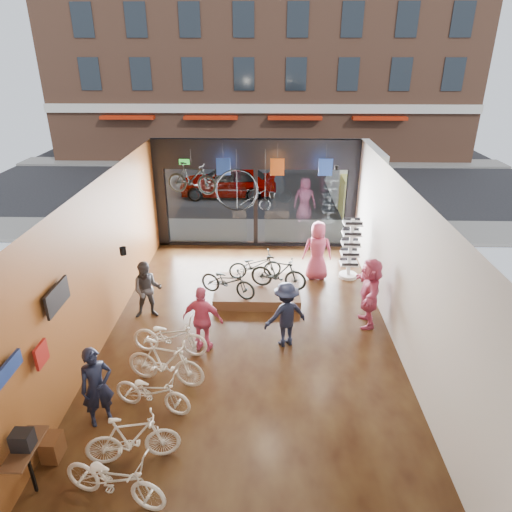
{
  "coord_description": "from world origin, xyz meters",
  "views": [
    {
      "loc": [
        0.39,
        -9.32,
        6.49
      ],
      "look_at": [
        0.13,
        1.4,
        1.62
      ],
      "focal_mm": 32.0,
      "sensor_mm": 36.0,
      "label": 1
    }
  ],
  "objects_px": {
    "customer_5": "(369,292)",
    "penny_farthing": "(246,192)",
    "street_car": "(228,180)",
    "floor_bike_2": "(152,392)",
    "display_bike_right": "(255,265)",
    "customer_4": "(317,251)",
    "floor_bike_4": "(170,336)",
    "customer_0": "(97,387)",
    "sunglasses_rack": "(350,249)",
    "floor_bike_3": "(165,362)",
    "display_bike_left": "(228,281)",
    "box_truck": "(358,178)",
    "hung_bike": "(192,178)",
    "customer_2": "(203,319)",
    "floor_bike_1": "(133,439)",
    "floor_bike_0": "(114,478)",
    "display_platform": "(257,291)",
    "display_bike_mid": "(278,273)",
    "customer_3": "(286,315)",
    "customer_1": "(147,290)"
  },
  "relations": [
    {
      "from": "customer_5",
      "to": "penny_farthing",
      "type": "bearing_deg",
      "value": -132.24
    },
    {
      "from": "street_car",
      "to": "floor_bike_2",
      "type": "height_order",
      "value": "street_car"
    },
    {
      "from": "display_bike_right",
      "to": "customer_5",
      "type": "bearing_deg",
      "value": -131.81
    },
    {
      "from": "customer_4",
      "to": "penny_farthing",
      "type": "xyz_separation_m",
      "value": [
        -2.2,
        0.87,
        1.58
      ]
    },
    {
      "from": "floor_bike_4",
      "to": "customer_0",
      "type": "xyz_separation_m",
      "value": [
        -0.89,
        -2.17,
        0.35
      ]
    },
    {
      "from": "display_bike_right",
      "to": "sunglasses_rack",
      "type": "distance_m",
      "value": 2.98
    },
    {
      "from": "street_car",
      "to": "floor_bike_3",
      "type": "height_order",
      "value": "street_car"
    },
    {
      "from": "display_bike_left",
      "to": "box_truck",
      "type": "bearing_deg",
      "value": -5.35
    },
    {
      "from": "penny_farthing",
      "to": "hung_bike",
      "type": "height_order",
      "value": "hung_bike"
    },
    {
      "from": "display_bike_left",
      "to": "customer_5",
      "type": "bearing_deg",
      "value": -79.84
    },
    {
      "from": "customer_2",
      "to": "floor_bike_3",
      "type": "bearing_deg",
      "value": 74.04
    },
    {
      "from": "floor_bike_1",
      "to": "sunglasses_rack",
      "type": "relative_size",
      "value": 0.84
    },
    {
      "from": "floor_bike_1",
      "to": "sunglasses_rack",
      "type": "xyz_separation_m",
      "value": [
        4.79,
        7.1,
        0.48
      ]
    },
    {
      "from": "floor_bike_0",
      "to": "street_car",
      "type": "bearing_deg",
      "value": 13.81
    },
    {
      "from": "customer_5",
      "to": "floor_bike_2",
      "type": "bearing_deg",
      "value": -52.02
    },
    {
      "from": "display_platform",
      "to": "customer_4",
      "type": "xyz_separation_m",
      "value": [
        1.8,
        1.16,
        0.77
      ]
    },
    {
      "from": "floor_bike_2",
      "to": "floor_bike_4",
      "type": "bearing_deg",
      "value": 15.76
    },
    {
      "from": "hung_bike",
      "to": "floor_bike_3",
      "type": "bearing_deg",
      "value": -164.03
    },
    {
      "from": "display_bike_left",
      "to": "penny_farthing",
      "type": "height_order",
      "value": "penny_farthing"
    },
    {
      "from": "floor_bike_4",
      "to": "display_platform",
      "type": "xyz_separation_m",
      "value": [
        1.96,
        2.79,
        -0.32
      ]
    },
    {
      "from": "floor_bike_0",
      "to": "customer_4",
      "type": "distance_m",
      "value": 8.69
    },
    {
      "from": "display_bike_left",
      "to": "display_bike_mid",
      "type": "height_order",
      "value": "display_bike_mid"
    },
    {
      "from": "street_car",
      "to": "floor_bike_2",
      "type": "distance_m",
      "value": 14.4
    },
    {
      "from": "box_truck",
      "to": "floor_bike_4",
      "type": "height_order",
      "value": "box_truck"
    },
    {
      "from": "customer_0",
      "to": "box_truck",
      "type": "bearing_deg",
      "value": 28.49
    },
    {
      "from": "customer_3",
      "to": "customer_5",
      "type": "height_order",
      "value": "customer_5"
    },
    {
      "from": "display_platform",
      "to": "customer_5",
      "type": "bearing_deg",
      "value": -26.12
    },
    {
      "from": "penny_farthing",
      "to": "customer_0",
      "type": "bearing_deg",
      "value": -109.31
    },
    {
      "from": "box_truck",
      "to": "floor_bike_3",
      "type": "distance_m",
      "value": 14.06
    },
    {
      "from": "floor_bike_1",
      "to": "sunglasses_rack",
      "type": "distance_m",
      "value": 8.58
    },
    {
      "from": "display_bike_left",
      "to": "floor_bike_0",
      "type": "bearing_deg",
      "value": -168.2
    },
    {
      "from": "customer_0",
      "to": "customer_5",
      "type": "distance_m",
      "value": 6.73
    },
    {
      "from": "display_bike_left",
      "to": "hung_bike",
      "type": "height_order",
      "value": "hung_bike"
    },
    {
      "from": "floor_bike_2",
      "to": "customer_5",
      "type": "relative_size",
      "value": 0.88
    },
    {
      "from": "box_truck",
      "to": "penny_farthing",
      "type": "bearing_deg",
      "value": -125.14
    },
    {
      "from": "floor_bike_0",
      "to": "floor_bike_3",
      "type": "distance_m",
      "value": 2.8
    },
    {
      "from": "customer_5",
      "to": "street_car",
      "type": "bearing_deg",
      "value": -153.93
    },
    {
      "from": "display_bike_mid",
      "to": "customer_4",
      "type": "distance_m",
      "value": 1.75
    },
    {
      "from": "floor_bike_3",
      "to": "display_bike_mid",
      "type": "relative_size",
      "value": 1.08
    },
    {
      "from": "display_bike_right",
      "to": "customer_0",
      "type": "height_order",
      "value": "customer_0"
    },
    {
      "from": "penny_farthing",
      "to": "sunglasses_rack",
      "type": "bearing_deg",
      "value": -13.54
    },
    {
      "from": "floor_bike_1",
      "to": "display_platform",
      "type": "relative_size",
      "value": 0.67
    },
    {
      "from": "customer_0",
      "to": "customer_2",
      "type": "height_order",
      "value": "customer_2"
    },
    {
      "from": "floor_bike_3",
      "to": "display_bike_mid",
      "type": "height_order",
      "value": "display_bike_mid"
    },
    {
      "from": "display_bike_right",
      "to": "customer_1",
      "type": "xyz_separation_m",
      "value": [
        -2.76,
        -1.73,
        0.08
      ]
    },
    {
      "from": "box_truck",
      "to": "display_bike_right",
      "type": "bearing_deg",
      "value": -118.26
    },
    {
      "from": "floor_bike_2",
      "to": "customer_1",
      "type": "height_order",
      "value": "customer_1"
    },
    {
      "from": "floor_bike_1",
      "to": "display_bike_right",
      "type": "relative_size",
      "value": 1.03
    },
    {
      "from": "floor_bike_2",
      "to": "floor_bike_3",
      "type": "relative_size",
      "value": 0.93
    },
    {
      "from": "street_car",
      "to": "display_platform",
      "type": "relative_size",
      "value": 1.92
    }
  ]
}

